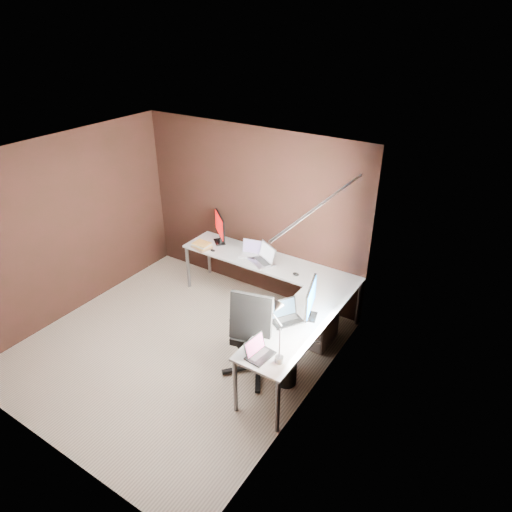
{
  "coord_description": "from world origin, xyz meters",
  "views": [
    {
      "loc": [
        3.36,
        -3.29,
        3.88
      ],
      "look_at": [
        0.62,
        0.95,
        1.11
      ],
      "focal_mm": 32.0,
      "sensor_mm": 36.0,
      "label": 1
    }
  ],
  "objects_px": {
    "laptop_silver": "(263,258)",
    "laptop_black_small": "(258,352)",
    "office_chair": "(257,347)",
    "drawer_pedestal": "(317,320)",
    "book_stack": "(202,245)",
    "desk_lamp": "(278,324)",
    "wastebasket": "(287,373)",
    "laptop_white": "(252,252)",
    "laptop_black_big": "(285,316)",
    "monitor_left": "(220,227)",
    "monitor_right": "(311,299)"
  },
  "relations": [
    {
      "from": "drawer_pedestal",
      "to": "laptop_black_small",
      "type": "relative_size",
      "value": 1.92
    },
    {
      "from": "drawer_pedestal",
      "to": "monitor_right",
      "type": "height_order",
      "value": "monitor_right"
    },
    {
      "from": "office_chair",
      "to": "book_stack",
      "type": "bearing_deg",
      "value": 133.58
    },
    {
      "from": "wastebasket",
      "to": "laptop_silver",
      "type": "bearing_deg",
      "value": 131.94
    },
    {
      "from": "laptop_silver",
      "to": "desk_lamp",
      "type": "height_order",
      "value": "desk_lamp"
    },
    {
      "from": "laptop_black_big",
      "to": "drawer_pedestal",
      "type": "bearing_deg",
      "value": 25.73
    },
    {
      "from": "book_stack",
      "to": "desk_lamp",
      "type": "height_order",
      "value": "desk_lamp"
    },
    {
      "from": "monitor_right",
      "to": "laptop_silver",
      "type": "distance_m",
      "value": 1.41
    },
    {
      "from": "monitor_left",
      "to": "wastebasket",
      "type": "relative_size",
      "value": 1.69
    },
    {
      "from": "monitor_right",
      "to": "office_chair",
      "type": "distance_m",
      "value": 0.87
    },
    {
      "from": "monitor_right",
      "to": "book_stack",
      "type": "distance_m",
      "value": 2.23
    },
    {
      "from": "laptop_white",
      "to": "laptop_silver",
      "type": "distance_m",
      "value": 0.26
    },
    {
      "from": "monitor_right",
      "to": "laptop_white",
      "type": "distance_m",
      "value": 1.65
    },
    {
      "from": "laptop_silver",
      "to": "office_chair",
      "type": "xyz_separation_m",
      "value": [
        0.68,
        -1.21,
        -0.43
      ]
    },
    {
      "from": "office_chair",
      "to": "laptop_black_small",
      "type": "bearing_deg",
      "value": -69.72
    },
    {
      "from": "monitor_right",
      "to": "office_chair",
      "type": "bearing_deg",
      "value": 115.17
    },
    {
      "from": "book_stack",
      "to": "office_chair",
      "type": "distance_m",
      "value": 2.02
    },
    {
      "from": "laptop_white",
      "to": "laptop_silver",
      "type": "bearing_deg",
      "value": -30.45
    },
    {
      "from": "drawer_pedestal",
      "to": "office_chair",
      "type": "distance_m",
      "value": 0.98
    },
    {
      "from": "monitor_right",
      "to": "desk_lamp",
      "type": "distance_m",
      "value": 0.8
    },
    {
      "from": "book_stack",
      "to": "wastebasket",
      "type": "bearing_deg",
      "value": -27.05
    },
    {
      "from": "monitor_left",
      "to": "monitor_right",
      "type": "distance_m",
      "value": 2.22
    },
    {
      "from": "laptop_silver",
      "to": "laptop_black_small",
      "type": "bearing_deg",
      "value": -31.65
    },
    {
      "from": "monitor_left",
      "to": "book_stack",
      "type": "xyz_separation_m",
      "value": [
        -0.12,
        -0.3,
        -0.21
      ]
    },
    {
      "from": "book_stack",
      "to": "desk_lamp",
      "type": "relative_size",
      "value": 0.48
    },
    {
      "from": "monitor_left",
      "to": "desk_lamp",
      "type": "distance_m",
      "value": 2.68
    },
    {
      "from": "laptop_black_small",
      "to": "wastebasket",
      "type": "relative_size",
      "value": 1.17
    },
    {
      "from": "monitor_right",
      "to": "wastebasket",
      "type": "height_order",
      "value": "monitor_right"
    },
    {
      "from": "laptop_silver",
      "to": "book_stack",
      "type": "relative_size",
      "value": 1.46
    },
    {
      "from": "desk_lamp",
      "to": "wastebasket",
      "type": "relative_size",
      "value": 2.41
    },
    {
      "from": "laptop_black_big",
      "to": "book_stack",
      "type": "relative_size",
      "value": 1.34
    },
    {
      "from": "drawer_pedestal",
      "to": "monitor_right",
      "type": "distance_m",
      "value": 0.86
    },
    {
      "from": "monitor_left",
      "to": "laptop_black_small",
      "type": "height_order",
      "value": "monitor_left"
    },
    {
      "from": "laptop_black_big",
      "to": "desk_lamp",
      "type": "bearing_deg",
      "value": -125.4
    },
    {
      "from": "laptop_black_big",
      "to": "desk_lamp",
      "type": "height_order",
      "value": "desk_lamp"
    },
    {
      "from": "desk_lamp",
      "to": "wastebasket",
      "type": "distance_m",
      "value": 1.08
    },
    {
      "from": "laptop_black_small",
      "to": "book_stack",
      "type": "distance_m",
      "value": 2.5
    },
    {
      "from": "monitor_right",
      "to": "laptop_white",
      "type": "bearing_deg",
      "value": 41.15
    },
    {
      "from": "office_chair",
      "to": "laptop_silver",
      "type": "bearing_deg",
      "value": 105.5
    },
    {
      "from": "monitor_right",
      "to": "laptop_silver",
      "type": "bearing_deg",
      "value": 38.32
    },
    {
      "from": "desk_lamp",
      "to": "office_chair",
      "type": "height_order",
      "value": "desk_lamp"
    },
    {
      "from": "monitor_left",
      "to": "book_stack",
      "type": "distance_m",
      "value": 0.39
    },
    {
      "from": "laptop_black_big",
      "to": "office_chair",
      "type": "height_order",
      "value": "office_chair"
    },
    {
      "from": "book_stack",
      "to": "wastebasket",
      "type": "height_order",
      "value": "book_stack"
    },
    {
      "from": "laptop_black_small",
      "to": "wastebasket",
      "type": "distance_m",
      "value": 0.81
    },
    {
      "from": "book_stack",
      "to": "wastebasket",
      "type": "xyz_separation_m",
      "value": [
        2.06,
        -1.05,
        -0.64
      ]
    },
    {
      "from": "drawer_pedestal",
      "to": "laptop_white",
      "type": "distance_m",
      "value": 1.39
    },
    {
      "from": "monitor_left",
      "to": "monitor_right",
      "type": "height_order",
      "value": "monitor_left"
    },
    {
      "from": "monitor_right",
      "to": "laptop_black_big",
      "type": "bearing_deg",
      "value": 115.53
    },
    {
      "from": "laptop_white",
      "to": "office_chair",
      "type": "distance_m",
      "value": 1.64
    }
  ]
}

